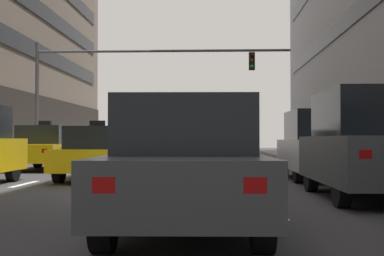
{
  "coord_description": "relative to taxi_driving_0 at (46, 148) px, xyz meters",
  "views": [
    {
      "loc": [
        2.01,
        -11.81,
        1.22
      ],
      "look_at": [
        0.76,
        18.47,
        1.86
      ],
      "focal_mm": 48.55,
      "sensor_mm": 36.0,
      "label": 1
    }
  ],
  "objects": [
    {
      "name": "lane_stripe_l1_s6",
      "position": [
        1.5,
        3.59,
        -0.85
      ],
      "size": [
        0.16,
        2.0,
        0.01
      ],
      "primitive_type": "cube",
      "color": "silver",
      "rests_on": "ground"
    },
    {
      "name": "lane_stripe_l2_s3",
      "position": [
        4.58,
        -11.41,
        -0.85
      ],
      "size": [
        0.16,
        2.0,
        0.01
      ],
      "primitive_type": "cube",
      "color": "silver",
      "rests_on": "ground"
    },
    {
      "name": "car_driving_4",
      "position": [
        6.13,
        1.64,
        -0.08
      ],
      "size": [
        1.96,
        4.29,
        1.58
      ],
      "color": "black",
      "rests_on": "ground"
    },
    {
      "name": "lane_stripe_l1_s8",
      "position": [
        1.5,
        13.59,
        -0.85
      ],
      "size": [
        0.16,
        2.0,
        0.01
      ],
      "primitive_type": "cube",
      "color": "silver",
      "rests_on": "ground"
    },
    {
      "name": "lane_stripe_l3_s3",
      "position": [
        7.66,
        -11.41,
        -0.85
      ],
      "size": [
        0.16,
        2.0,
        0.01
      ],
      "primitive_type": "cube",
      "color": "silver",
      "rests_on": "ground"
    },
    {
      "name": "lane_stripe_l2_s9",
      "position": [
        4.58,
        18.59,
        -0.85
      ],
      "size": [
        0.16,
        2.0,
        0.01
      ],
      "primitive_type": "cube",
      "color": "silver",
      "rests_on": "ground"
    },
    {
      "name": "lane_stripe_l3_s6",
      "position": [
        7.66,
        3.59,
        -0.85
      ],
      "size": [
        0.16,
        2.0,
        0.01
      ],
      "primitive_type": "cube",
      "color": "silver",
      "rests_on": "ground"
    },
    {
      "name": "lane_stripe_l3_s7",
      "position": [
        7.66,
        8.59,
        -0.85
      ],
      "size": [
        0.16,
        2.0,
        0.01
      ],
      "primitive_type": "cube",
      "color": "silver",
      "rests_on": "ground"
    },
    {
      "name": "lane_stripe_l3_s4",
      "position": [
        7.66,
        -6.41,
        -0.85
      ],
      "size": [
        0.16,
        2.0,
        0.01
      ],
      "primitive_type": "cube",
      "color": "silver",
      "rests_on": "ground"
    },
    {
      "name": "car_driving_2",
      "position": [
        -0.16,
        5.99,
        -0.01
      ],
      "size": [
        2.0,
        4.61,
        1.72
      ],
      "color": "black",
      "rests_on": "ground"
    },
    {
      "name": "lane_stripe_l1_s10",
      "position": [
        1.5,
        23.59,
        -0.85
      ],
      "size": [
        0.16,
        2.0,
        0.01
      ],
      "primitive_type": "cube",
      "color": "silver",
      "rests_on": "ground"
    },
    {
      "name": "lane_stripe_l1_s9",
      "position": [
        1.5,
        18.59,
        -0.85
      ],
      "size": [
        0.16,
        2.0,
        0.01
      ],
      "primitive_type": "cube",
      "color": "silver",
      "rests_on": "ground"
    },
    {
      "name": "lane_stripe_l1_s7",
      "position": [
        1.5,
        8.59,
        -0.85
      ],
      "size": [
        0.16,
        2.0,
        0.01
      ],
      "primitive_type": "cube",
      "color": "silver",
      "rests_on": "ground"
    },
    {
      "name": "lane_stripe_l2_s4",
      "position": [
        4.58,
        -6.41,
        -0.85
      ],
      "size": [
        0.16,
        2.0,
        0.01
      ],
      "primitive_type": "cube",
      "color": "silver",
      "rests_on": "ground"
    },
    {
      "name": "ground_plane",
      "position": [
        4.58,
        -8.41,
        -0.86
      ],
      "size": [
        120.0,
        120.0,
        0.0
      ],
      "primitive_type": "plane",
      "color": "#38383D"
    },
    {
      "name": "lane_stripe_l1_s4",
      "position": [
        1.5,
        -6.41,
        -0.85
      ],
      "size": [
        0.16,
        2.0,
        0.01
      ],
      "primitive_type": "cube",
      "color": "silver",
      "rests_on": "ground"
    },
    {
      "name": "car_driving_5",
      "position": [
        6.23,
        -13.31,
        0.0
      ],
      "size": [
        2.05,
        4.69,
        1.74
      ],
      "color": "black",
      "rests_on": "ground"
    },
    {
      "name": "lane_stripe_l3_s9",
      "position": [
        7.66,
        18.59,
        -0.85
      ],
      "size": [
        0.16,
        2.0,
        0.01
      ],
      "primitive_type": "cube",
      "color": "silver",
      "rests_on": "ground"
    },
    {
      "name": "taxi_driving_3",
      "position": [
        3.17,
        -4.89,
        -0.07
      ],
      "size": [
        1.97,
        4.31,
        1.76
      ],
      "color": "black",
      "rests_on": "ground"
    },
    {
      "name": "traffic_signal_0",
      "position": [
        2.21,
        4.6,
        3.47
      ],
      "size": [
        12.34,
        0.35,
        5.79
      ],
      "color": "#4C4C51",
      "rests_on": "sidewalk_left"
    },
    {
      "name": "lane_stripe_l2_s7",
      "position": [
        4.58,
        8.59,
        -0.85
      ],
      "size": [
        0.16,
        2.0,
        0.01
      ],
      "primitive_type": "cube",
      "color": "silver",
      "rests_on": "ground"
    },
    {
      "name": "lane_stripe_l2_s5",
      "position": [
        4.58,
        -1.41,
        -0.85
      ],
      "size": [
        0.16,
        2.0,
        0.01
      ],
      "primitive_type": "cube",
      "color": "silver",
      "rests_on": "ground"
    },
    {
      "name": "lane_stripe_l3_s5",
      "position": [
        7.66,
        -1.41,
        -0.85
      ],
      "size": [
        0.16,
        2.0,
        0.01
      ],
      "primitive_type": "cube",
      "color": "silver",
      "rests_on": "ground"
    },
    {
      "name": "lane_stripe_l3_s8",
      "position": [
        7.66,
        13.59,
        -0.85
      ],
      "size": [
        0.16,
        2.0,
        0.01
      ],
      "primitive_type": "cube",
      "color": "silver",
      "rests_on": "ground"
    },
    {
      "name": "lane_stripe_l3_s10",
      "position": [
        7.66,
        23.59,
        -0.85
      ],
      "size": [
        0.16,
        2.0,
        0.01
      ],
      "primitive_type": "cube",
      "color": "silver",
      "rests_on": "ground"
    },
    {
      "name": "lane_stripe_l2_s10",
      "position": [
        4.58,
        23.59,
        -0.85
      ],
      "size": [
        0.16,
        2.0,
        0.01
      ],
      "primitive_type": "cube",
      "color": "silver",
      "rests_on": "ground"
    },
    {
      "name": "pedestrian_0",
      "position": [
        13.46,
        1.65,
        0.13
      ],
      "size": [
        0.37,
        0.43,
        1.49
      ],
      "color": "#383D59",
      "rests_on": "sidewalk_right"
    },
    {
      "name": "car_parked_2",
      "position": [
        9.69,
        -4.46,
        0.17
      ],
      "size": [
        1.83,
        4.29,
        2.07
      ],
      "color": "black",
      "rests_on": "ground"
    },
    {
      "name": "car_parked_1",
      "position": [
        9.69,
        -9.49,
        0.24
      ],
      "size": [
        1.93,
        4.57,
        2.21
      ],
      "color": "black",
      "rests_on": "ground"
    },
    {
      "name": "lane_stripe_l2_s6",
      "position": [
        4.58,
        3.59,
        -0.85
      ],
      "size": [
        0.16,
        2.0,
        0.01
      ],
      "primitive_type": "cube",
      "color": "silver",
      "rests_on": "ground"
    },
    {
      "name": "lane_stripe_l2_s8",
      "position": [
        4.58,
        13.59,
        -0.85
      ],
      "size": [
        0.16,
        2.0,
        0.01
      ],
      "primitive_type": "cube",
      "color": "silver",
      "rests_on": "ground"
    },
    {
      "name": "car_driving_1",
      "position": [
        6.13,
        -3.85,
        0.0
      ],
      "size": [
        2.16,
        4.74,
        1.75
      ],
      "color": "black",
      "rests_on": "ground"
    },
    {
      "name": "taxi_driving_0",
      "position": [
        0.0,
        0.0,
        0.0
      ],
      "size": [
        1.94,
        4.64,
        1.93
      ],
      "color": "black",
      "rests_on": "ground"
    },
    {
      "name": "lane_stripe_l1_s5",
      "position": [
        1.5,
        -1.41,
        -0.85
      ],
      "size": [
        0.16,
        2.0,
        0.01
      ],
      "primitive_type": "cube",
      "color": "silver",
      "rests_on": "ground"
    }
  ]
}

